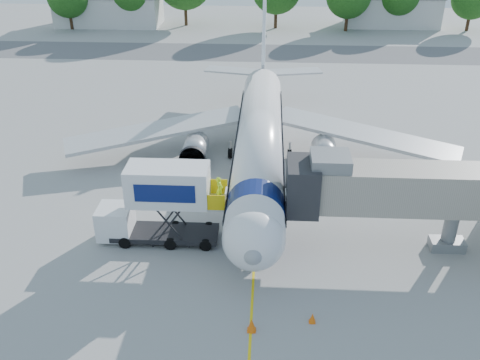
# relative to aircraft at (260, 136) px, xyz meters

# --- Properties ---
(ground) EXTENTS (160.00, 160.00, 0.00)m
(ground) POSITION_rel_aircraft_xyz_m (0.00, -4.12, -2.95)
(ground) COLOR #989895
(ground) RESTS_ON ground
(guidance_line) EXTENTS (0.15, 70.00, 0.01)m
(guidance_line) POSITION_rel_aircraft_xyz_m (0.00, -4.12, -2.94)
(guidance_line) COLOR yellow
(guidance_line) RESTS_ON ground
(taxiway_strip) EXTENTS (120.00, 10.00, 0.01)m
(taxiway_strip) POSITION_rel_aircraft_xyz_m (0.00, 37.88, -2.94)
(taxiway_strip) COLOR #59595B
(taxiway_strip) RESTS_ON ground
(aircraft) EXTENTS (34.17, 37.73, 11.35)m
(aircraft) POSITION_rel_aircraft_xyz_m (0.00, 0.00, 0.00)
(aircraft) COLOR white
(aircraft) RESTS_ON ground
(jet_bridge) EXTENTS (13.90, 3.20, 6.60)m
(jet_bridge) POSITION_rel_aircraft_xyz_m (7.99, -11.12, 1.39)
(jet_bridge) COLOR #9D9386
(jet_bridge) RESTS_ON ground
(catering_hiloader) EXTENTS (8.50, 2.44, 5.50)m
(catering_hiloader) POSITION_rel_aircraft_xyz_m (-6.27, -11.12, -0.19)
(catering_hiloader) COLOR black
(catering_hiloader) RESTS_ON ground
(ground_tug) EXTENTS (3.28, 1.99, 1.24)m
(ground_tug) POSITION_rel_aircraft_xyz_m (4.44, -20.97, -2.30)
(ground_tug) COLOR silver
(ground_tug) RESTS_ON ground
(safety_cone_a) EXTENTS (0.38, 0.38, 0.61)m
(safety_cone_a) POSITION_rel_aircraft_xyz_m (3.31, -18.47, -2.66)
(safety_cone_a) COLOR orange
(safety_cone_a) RESTS_ON ground
(safety_cone_b) EXTENTS (0.50, 0.50, 0.80)m
(safety_cone_b) POSITION_rel_aircraft_xyz_m (0.05, -19.29, -2.57)
(safety_cone_b) COLOR orange
(safety_cone_b) RESTS_ON ground
(outbuilding_left) EXTENTS (18.40, 8.40, 5.30)m
(outbuilding_left) POSITION_rel_aircraft_xyz_m (-28.00, 55.88, -0.29)
(outbuilding_left) COLOR silver
(outbuilding_left) RESTS_ON ground
(outbuilding_right) EXTENTS (16.40, 7.40, 5.30)m
(outbuilding_right) POSITION_rel_aircraft_xyz_m (22.00, 57.88, -0.29)
(outbuilding_right) COLOR silver
(outbuilding_right) RESTS_ON ground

